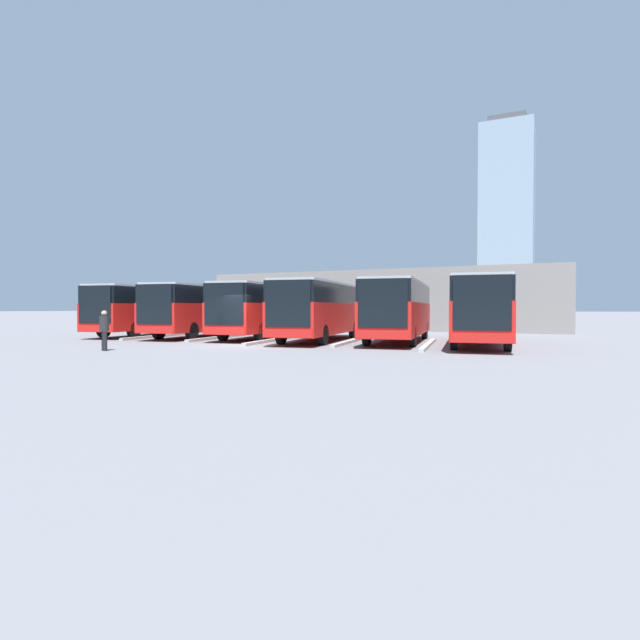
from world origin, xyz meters
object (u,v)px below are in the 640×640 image
at_px(bus_2, 320,308).
at_px(bus_3, 264,308).
at_px(bus_0, 479,308).
at_px(bus_5, 151,308).
at_px(bus_4, 204,308).
at_px(bus_1, 399,308).
at_px(pedestrian, 104,329).

xyz_separation_m(bus_2, bus_3, (4.26, -0.91, 0.00)).
xyz_separation_m(bus_0, bus_2, (8.52, 0.31, 0.00)).
distance_m(bus_0, bus_5, 21.29).
bearing_deg(bus_4, bus_3, 177.53).
height_order(bus_0, bus_1, same).
bearing_deg(bus_1, bus_3, -9.07).
bearing_deg(bus_5, bus_2, 170.17).
bearing_deg(bus_1, bus_4, -6.86).
height_order(bus_2, bus_4, same).
bearing_deg(bus_4, bus_0, 170.61).
bearing_deg(bus_3, bus_4, -2.47).
distance_m(bus_4, bus_5, 4.27).
xyz_separation_m(bus_2, bus_4, (8.52, -0.43, 0.00)).
bearing_deg(bus_2, bus_3, -21.08).
height_order(bus_0, bus_3, same).
xyz_separation_m(bus_5, pedestrian, (-7.25, 10.14, -0.89)).
distance_m(bus_0, bus_2, 8.52).
distance_m(bus_2, pedestrian, 11.41).
relative_size(bus_2, bus_5, 1.00).
distance_m(bus_2, bus_5, 12.78).
height_order(bus_5, pedestrian, bus_5).
relative_size(bus_4, bus_5, 1.00).
distance_m(bus_2, bus_3, 4.36).
relative_size(bus_5, pedestrian, 6.30).
relative_size(bus_0, bus_1, 1.00).
xyz_separation_m(bus_1, bus_2, (4.26, 0.90, 0.00)).
xyz_separation_m(bus_2, pedestrian, (5.52, 9.95, -0.89)).
bearing_deg(bus_3, bus_2, 158.92).
xyz_separation_m(bus_1, bus_3, (8.52, -0.01, 0.00)).
bearing_deg(pedestrian, bus_1, -101.79).
bearing_deg(pedestrian, bus_3, -66.39).
bearing_deg(bus_5, bus_0, 171.33).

